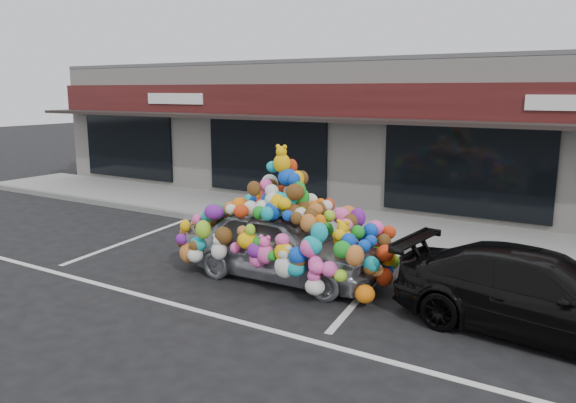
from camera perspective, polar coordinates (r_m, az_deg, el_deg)
The scene contains 9 objects.
ground at distance 11.39m, azimuth -5.16°, elevation -6.30°, with size 90.00×90.00×0.00m, color black.
shop_building at distance 18.35m, azimuth 10.91°, elevation 7.11°, with size 24.00×7.20×4.31m.
sidewalk at distance 14.64m, azimuth 4.30°, elevation -2.01°, with size 26.00×3.00×0.15m, color gray.
kerb at distance 13.37m, azimuth 1.30°, elevation -3.27°, with size 26.00×0.18×0.16m, color slate.
parking_stripe_left at distance 13.62m, azimuth -15.48°, elevation -3.72°, with size 0.12×4.40×0.01m, color silver.
parking_stripe_mid at distance 10.21m, azimuth 8.34°, elevation -8.46°, with size 0.12×4.40×0.01m, color silver.
lane_line at distance 8.54m, azimuth -3.69°, elevation -12.40°, with size 14.00×0.12×0.01m, color silver.
toy_car at distance 10.30m, azimuth -0.59°, elevation -3.52°, with size 2.77×4.10×2.36m.
black_sedan at distance 8.76m, azimuth 24.24°, elevation -8.65°, with size 4.10×1.67×1.19m, color black.
Camera 1 is at (6.58, -8.64, 3.43)m, focal length 35.00 mm.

